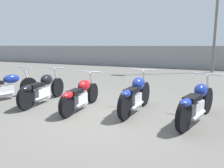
{
  "coord_description": "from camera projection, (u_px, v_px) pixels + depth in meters",
  "views": [
    {
      "loc": [
        2.41,
        -4.46,
        1.67
      ],
      "look_at": [
        0.0,
        0.77,
        0.65
      ],
      "focal_mm": 35.0,
      "sensor_mm": 36.0,
      "label": 1
    }
  ],
  "objects": [
    {
      "name": "ground_plane",
      "position": [
        99.0,
        115.0,
        5.28
      ],
      "size": [
        60.0,
        60.0,
        0.0
      ],
      "primitive_type": "plane",
      "color": "#5B5954"
    },
    {
      "name": "fence_back",
      "position": [
        177.0,
        57.0,
        15.97
      ],
      "size": [
        40.0,
        0.04,
        1.63
      ],
      "color": "gray",
      "rests_on": "ground_plane"
    },
    {
      "name": "motorcycle_slot_0",
      "position": [
        5.0,
        87.0,
        6.76
      ],
      "size": [
        0.81,
        2.11,
        0.97
      ],
      "rotation": [
        0.0,
        0.0,
        -0.22
      ],
      "color": "black",
      "rests_on": "ground_plane"
    },
    {
      "name": "motorcycle_slot_1",
      "position": [
        42.0,
        89.0,
        6.36
      ],
      "size": [
        0.64,
        2.17,
        0.99
      ],
      "rotation": [
        0.0,
        0.0,
        0.13
      ],
      "color": "black",
      "rests_on": "ground_plane"
    },
    {
      "name": "motorcycle_slot_2",
      "position": [
        80.0,
        95.0,
        5.71
      ],
      "size": [
        0.6,
        2.02,
        0.95
      ],
      "rotation": [
        0.0,
        0.0,
        0.09
      ],
      "color": "black",
      "rests_on": "ground_plane"
    },
    {
      "name": "motorcycle_slot_3",
      "position": [
        136.0,
        95.0,
        5.48
      ],
      "size": [
        0.64,
        2.04,
        1.03
      ],
      "rotation": [
        0.0,
        0.0,
        -0.03
      ],
      "color": "black",
      "rests_on": "ground_plane"
    },
    {
      "name": "motorcycle_slot_4",
      "position": [
        197.0,
        103.0,
        4.76
      ],
      "size": [
        0.82,
        2.17,
        1.01
      ],
      "rotation": [
        0.0,
        0.0,
        -0.24
      ],
      "color": "black",
      "rests_on": "ground_plane"
    }
  ]
}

